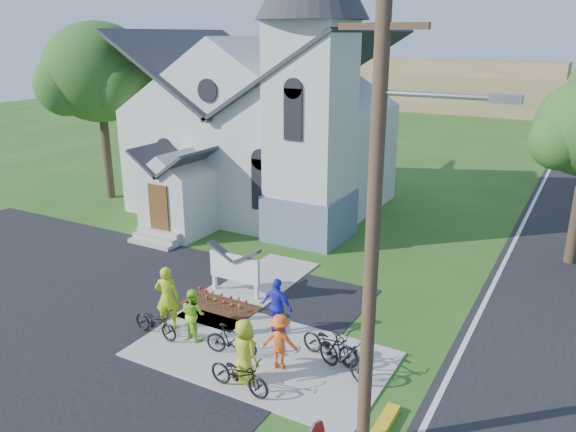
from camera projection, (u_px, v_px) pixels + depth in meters
The scene contains 18 objects.
ground at pixel (207, 349), 15.83m from camera, with size 120.00×120.00×0.00m, color #2C5418.
sidewalk at pixel (261, 354), 15.54m from camera, with size 7.00×4.00×0.05m, color #A5A095.
church at pixel (267, 104), 27.12m from camera, with size 12.35×12.00×13.00m.
church_sign at pixel (235, 268), 18.72m from camera, with size 2.20×0.40×1.70m.
flower_bed at pixel (220, 306), 18.28m from camera, with size 2.60×1.10×0.07m, color #371B0F.
utility_pole at pixel (377, 207), 10.43m from camera, with size 3.45×0.28×10.00m.
tree_lot_corner at pixel (99, 73), 28.58m from camera, with size 5.60×5.60×9.15m.
distant_hills at pixel (548, 96), 60.41m from camera, with size 61.00×10.00×5.60m.
cyclist_0 at pixel (167, 297), 16.63m from camera, with size 0.72×0.47×1.97m, color #B0C817.
bike_0 at pixel (156, 322), 16.32m from camera, with size 0.58×1.66×0.87m, color black.
cyclist_1 at pixel (193, 314), 16.12m from camera, with size 0.74×0.58×1.53m, color #99E62B.
bike_1 at pixel (231, 340), 15.32m from camera, with size 0.43×1.52×0.91m, color black.
cyclist_2 at pixel (277, 306), 16.34m from camera, with size 1.02×0.42×1.73m, color #2A2FD4.
bike_2 at pixel (239, 374), 13.78m from camera, with size 0.61×1.74×0.92m, color black.
cyclist_3 at pixel (280, 341), 14.68m from camera, with size 0.98×0.57×1.52m, color #F9581B.
bike_3 at pixel (344, 356), 14.43m from camera, with size 0.51×1.80×1.08m, color black.
cyclist_4 at pixel (245, 351), 14.03m from camera, with size 0.84×0.55×1.72m, color gold.
bike_4 at pixel (330, 344), 15.12m from camera, with size 0.63×1.80×0.94m, color black.
Camera 1 is at (8.76, -11.02, 8.47)m, focal length 35.00 mm.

